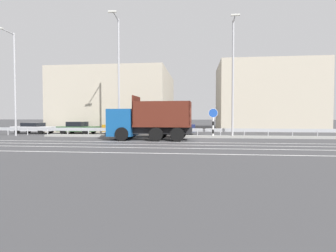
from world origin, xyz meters
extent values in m
plane|color=#424244|center=(0.00, 0.00, 0.00)|extent=(320.00, 320.00, 0.00)
cube|color=silver|center=(-3.72, -1.85, 0.00)|extent=(51.38, 0.16, 0.01)
cube|color=silver|center=(-3.72, -3.64, 0.00)|extent=(51.38, 0.16, 0.01)
cube|color=silver|center=(-3.72, -5.37, 0.00)|extent=(51.38, 0.16, 0.01)
cube|color=silver|center=(-3.72, -7.63, 0.00)|extent=(51.38, 0.16, 0.01)
cube|color=gray|center=(0.00, 2.78, 0.09)|extent=(28.26, 1.10, 0.18)
cube|color=#9EA0A5|center=(0.00, 3.87, 0.62)|extent=(51.38, 0.04, 0.32)
cylinder|color=#ADADB2|center=(-19.04, 3.87, 0.31)|extent=(0.09, 0.09, 0.62)
cylinder|color=#ADADB2|center=(-16.93, 3.87, 0.31)|extent=(0.09, 0.09, 0.62)
cylinder|color=#ADADB2|center=(-14.81, 3.87, 0.31)|extent=(0.09, 0.09, 0.62)
cylinder|color=#ADADB2|center=(-12.70, 3.87, 0.31)|extent=(0.09, 0.09, 0.62)
cylinder|color=#ADADB2|center=(-10.58, 3.87, 0.31)|extent=(0.09, 0.09, 0.62)
cylinder|color=#ADADB2|center=(-8.46, 3.87, 0.31)|extent=(0.09, 0.09, 0.62)
cylinder|color=#ADADB2|center=(-6.35, 3.87, 0.31)|extent=(0.09, 0.09, 0.62)
cylinder|color=#ADADB2|center=(-4.23, 3.87, 0.31)|extent=(0.09, 0.09, 0.62)
cylinder|color=#ADADB2|center=(-2.12, 3.87, 0.31)|extent=(0.09, 0.09, 0.62)
cylinder|color=#ADADB2|center=(0.00, 3.87, 0.31)|extent=(0.09, 0.09, 0.62)
cylinder|color=#ADADB2|center=(2.12, 3.87, 0.31)|extent=(0.09, 0.09, 0.62)
cylinder|color=#ADADB2|center=(4.23, 3.87, 0.31)|extent=(0.09, 0.09, 0.62)
cylinder|color=#ADADB2|center=(6.35, 3.87, 0.31)|extent=(0.09, 0.09, 0.62)
cylinder|color=#ADADB2|center=(8.46, 3.87, 0.31)|extent=(0.09, 0.09, 0.62)
cylinder|color=#ADADB2|center=(10.58, 3.87, 0.31)|extent=(0.09, 0.09, 0.62)
cube|color=#144C8C|center=(-6.01, 0.01, 1.38)|extent=(2.03, 2.41, 2.14)
cube|color=black|center=(-7.01, 0.04, 1.76)|extent=(0.08, 2.03, 0.81)
cube|color=black|center=(-7.05, 0.04, 0.47)|extent=(0.16, 2.31, 0.24)
cube|color=black|center=(-2.73, -0.07, 0.79)|extent=(4.63, 1.42, 0.53)
cube|color=#511E14|center=(-2.73, -0.07, 1.11)|extent=(4.47, 2.38, 0.12)
cube|color=#511E14|center=(-2.76, -1.16, 2.10)|extent=(4.41, 0.22, 1.85)
cube|color=#511E14|center=(-2.70, 1.01, 2.10)|extent=(4.41, 0.22, 1.85)
cube|color=#511E14|center=(-4.89, -0.02, 2.33)|extent=(0.16, 2.27, 2.31)
cube|color=#511E14|center=(-0.58, -0.13, 2.10)|extent=(0.16, 2.27, 1.85)
cylinder|color=black|center=(-5.75, -1.15, 0.52)|extent=(1.05, 0.35, 1.04)
cylinder|color=black|center=(-5.69, 1.16, 0.52)|extent=(1.05, 0.35, 1.04)
cylinder|color=black|center=(-3.11, -1.22, 0.52)|extent=(1.05, 0.35, 1.04)
cylinder|color=black|center=(-3.04, 1.09, 0.52)|extent=(1.05, 0.35, 1.04)
cylinder|color=black|center=(-1.50, -1.26, 0.52)|extent=(1.05, 0.35, 1.04)
cylinder|color=black|center=(-1.44, 1.05, 0.52)|extent=(1.05, 0.35, 1.04)
cylinder|color=white|center=(1.37, 2.78, 0.18)|extent=(0.16, 0.16, 0.36)
cylinder|color=black|center=(1.37, 2.78, 0.54)|extent=(0.16, 0.16, 0.36)
cylinder|color=white|center=(1.37, 2.78, 0.90)|extent=(0.16, 0.16, 0.36)
cylinder|color=black|center=(1.37, 2.78, 1.26)|extent=(0.16, 0.16, 0.36)
cylinder|color=white|center=(1.37, 2.78, 1.62)|extent=(0.16, 0.16, 0.36)
cylinder|color=#1E4CB2|center=(1.37, 2.78, 2.18)|extent=(0.76, 0.03, 0.76)
cylinder|color=white|center=(1.37, 2.78, 2.18)|extent=(0.82, 0.02, 0.82)
cylinder|color=#ADADB2|center=(-17.49, 2.94, 4.93)|extent=(0.18, 0.18, 9.86)
cylinder|color=#ADADB2|center=(-17.45, 1.94, 9.71)|extent=(0.18, 2.00, 0.10)
cylinder|color=#ADADB2|center=(-7.21, 2.97, 5.38)|extent=(0.18, 0.18, 10.77)
cylinder|color=#ADADB2|center=(-7.12, 1.83, 10.62)|extent=(0.28, 2.28, 0.10)
cube|color=silver|center=(-7.03, 0.69, 10.54)|extent=(0.71, 0.26, 0.12)
cylinder|color=#ADADB2|center=(3.06, 2.91, 5.10)|extent=(0.18, 0.18, 10.21)
cylinder|color=#ADADB2|center=(3.02, 1.98, 10.06)|extent=(0.19, 1.85, 0.10)
cube|color=silver|center=(2.98, 1.06, 9.98)|extent=(0.71, 0.23, 0.12)
cube|color=silver|center=(-17.97, 6.57, 0.54)|extent=(4.80, 2.19, 0.49)
cube|color=black|center=(-18.11, 6.59, 0.99)|extent=(2.08, 1.75, 0.40)
cylinder|color=black|center=(-16.46, 7.31, 0.30)|extent=(0.61, 0.25, 0.60)
cylinder|color=black|center=(-16.60, 5.60, 0.30)|extent=(0.61, 0.25, 0.60)
cylinder|color=black|center=(-19.35, 7.55, 0.30)|extent=(0.61, 0.25, 0.60)
cylinder|color=black|center=(-19.49, 5.83, 0.30)|extent=(0.61, 0.25, 0.60)
cube|color=#335B33|center=(-12.81, 6.46, 0.56)|extent=(4.25, 2.21, 0.51)
cube|color=black|center=(-12.93, 6.47, 1.07)|extent=(1.85, 1.82, 0.50)
cylinder|color=black|center=(-11.47, 7.29, 0.30)|extent=(0.61, 0.24, 0.60)
cylinder|color=black|center=(-11.59, 5.46, 0.30)|extent=(0.61, 0.24, 0.60)
cylinder|color=black|center=(-14.02, 7.47, 0.30)|extent=(0.61, 0.24, 0.60)
cylinder|color=black|center=(-14.15, 5.63, 0.30)|extent=(0.61, 0.24, 0.60)
cube|color=#B27A14|center=(-7.84, 6.34, 0.66)|extent=(3.98, 1.90, 0.73)
cube|color=black|center=(-7.72, 6.34, 1.27)|extent=(1.69, 1.63, 0.48)
cylinder|color=black|center=(-9.08, 5.51, 0.30)|extent=(0.60, 0.21, 0.60)
cylinder|color=black|center=(-9.04, 7.23, 0.30)|extent=(0.60, 0.21, 0.60)
cylinder|color=black|center=(-6.64, 5.45, 0.30)|extent=(0.60, 0.21, 0.60)
cylinder|color=black|center=(-6.60, 7.17, 0.30)|extent=(0.60, 0.21, 0.60)
cube|color=navy|center=(-2.37, 6.59, 0.69)|extent=(4.29, 1.86, 0.77)
cube|color=black|center=(-2.50, 6.59, 1.29)|extent=(1.82, 1.59, 0.44)
cylinder|color=black|center=(-1.07, 7.46, 0.30)|extent=(0.60, 0.21, 0.60)
cylinder|color=black|center=(-1.03, 5.79, 0.30)|extent=(0.60, 0.21, 0.60)
cylinder|color=black|center=(-3.71, 7.39, 0.30)|extent=(0.60, 0.21, 0.60)
cylinder|color=black|center=(-3.66, 5.73, 0.30)|extent=(0.60, 0.21, 0.60)
cube|color=#B7AD99|center=(-10.92, 15.16, 3.93)|extent=(14.12, 13.75, 7.85)
cube|color=#B7AD99|center=(10.29, 20.38, 4.88)|extent=(14.21, 10.39, 9.75)
camera|label=1|loc=(-0.04, -20.59, 1.83)|focal=28.00mm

